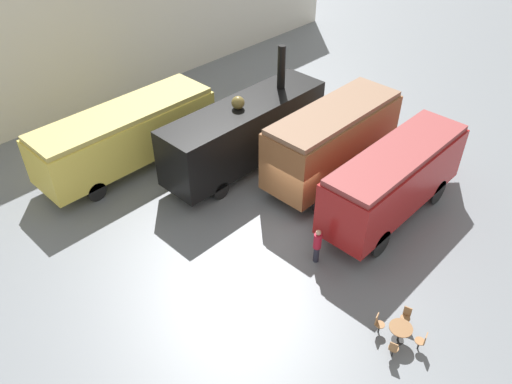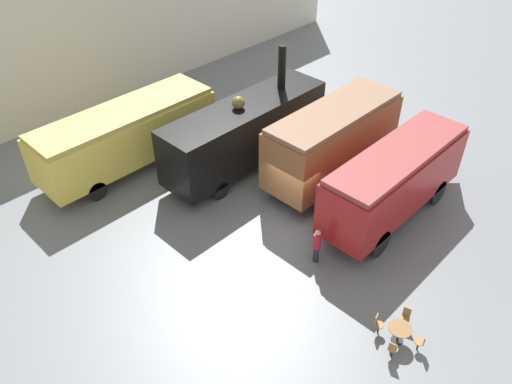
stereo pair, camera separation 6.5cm
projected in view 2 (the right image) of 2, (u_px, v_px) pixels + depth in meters
The scene contains 12 objects.
ground_plane at pixel (285, 220), 22.99m from camera, with size 80.00×80.00×0.00m, color slate.
backdrop_wall at pixel (83, 36), 29.00m from camera, with size 44.00×0.15×9.00m.
passenger_coach_vintage at pixel (127, 133), 25.40m from camera, with size 9.57×2.89×3.24m.
steam_locomotive at pixel (246, 131), 25.29m from camera, with size 9.51×2.51×5.81m.
passenger_coach_wooden at pixel (333, 139), 24.05m from camera, with size 7.56×2.66×4.01m.
streamlined_locomotive at pixel (404, 171), 22.36m from camera, with size 9.99×2.45×3.59m.
cafe_table_near at pixel (400, 331), 17.49m from camera, with size 0.83×0.83×0.72m.
cafe_chair_0 at pixel (406, 316), 18.06m from camera, with size 0.38×0.36×0.87m.
cafe_chair_1 at pixel (378, 323), 17.82m from camera, with size 0.36×0.38×0.87m.
cafe_chair_2 at pixel (393, 349), 16.98m from camera, with size 0.38×0.36×0.87m.
cafe_chair_3 at pixel (422, 341), 17.22m from camera, with size 0.36×0.38×0.87m.
visitor_person at pixel (317, 245), 20.38m from camera, with size 0.34×0.34×1.71m.
Camera 2 is at (-13.34, -11.16, 15.15)m, focal length 35.00 mm.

